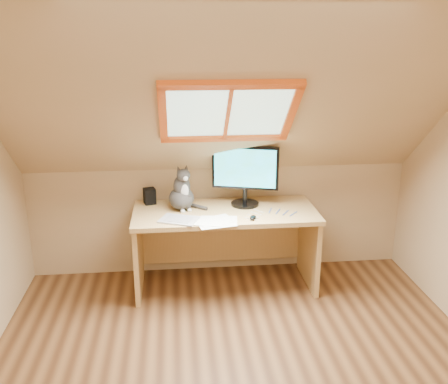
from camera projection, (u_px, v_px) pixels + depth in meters
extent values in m
cube|color=tan|center=(219.00, 219.00, 4.72)|extent=(3.50, 0.02, 1.00)
cube|color=tan|center=(229.00, 103.00, 3.61)|extent=(3.50, 1.56, 1.41)
cube|color=#B2E0CC|center=(228.00, 111.00, 3.71)|extent=(0.90, 0.53, 0.48)
cube|color=#E95316|center=(228.00, 111.00, 3.71)|extent=(1.02, 0.64, 0.59)
cube|color=tan|center=(225.00, 213.00, 4.31)|extent=(1.58, 0.69, 0.04)
cube|color=tan|center=(138.00, 254.00, 4.34)|extent=(0.04, 0.62, 0.68)
cube|color=tan|center=(309.00, 247.00, 4.49)|extent=(0.04, 0.62, 0.68)
cube|color=tan|center=(222.00, 237.00, 4.71)|extent=(1.48, 0.03, 0.48)
cylinder|color=black|center=(245.00, 204.00, 4.43)|extent=(0.25, 0.25, 0.02)
cylinder|color=black|center=(245.00, 195.00, 4.41)|extent=(0.04, 0.04, 0.13)
cube|color=black|center=(245.00, 167.00, 4.33)|extent=(0.57, 0.20, 0.38)
cube|color=#1A9ADF|center=(245.00, 168.00, 4.30)|extent=(0.52, 0.16, 0.34)
ellipsoid|color=#3E3936|center=(181.00, 198.00, 4.32)|extent=(0.30, 0.32, 0.19)
ellipsoid|color=#3E3936|center=(182.00, 187.00, 4.27)|extent=(0.19, 0.19, 0.20)
ellipsoid|color=silver|center=(185.00, 191.00, 4.22)|extent=(0.08, 0.06, 0.12)
ellipsoid|color=#3E3936|center=(183.00, 175.00, 4.20)|extent=(0.14, 0.13, 0.11)
sphere|color=silver|center=(186.00, 179.00, 4.16)|extent=(0.04, 0.04, 0.04)
cone|color=#3E3936|center=(178.00, 169.00, 4.18)|extent=(0.07, 0.06, 0.07)
cone|color=#3E3936|center=(186.00, 168.00, 4.21)|extent=(0.06, 0.07, 0.07)
cube|color=black|center=(150.00, 196.00, 4.45)|extent=(0.12, 0.12, 0.14)
cube|color=#B2B2B7|center=(179.00, 220.00, 4.07)|extent=(0.36, 0.31, 0.01)
ellipsoid|color=black|center=(253.00, 218.00, 4.10)|extent=(0.08, 0.11, 0.03)
cube|color=white|center=(212.00, 222.00, 4.04)|extent=(0.33, 0.27, 0.00)
cube|color=white|center=(212.00, 222.00, 4.04)|extent=(0.32, 0.24, 0.00)
cube|color=white|center=(212.00, 222.00, 4.04)|extent=(0.35, 0.30, 0.00)
cube|color=white|center=(212.00, 221.00, 4.04)|extent=(0.34, 0.28, 0.00)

